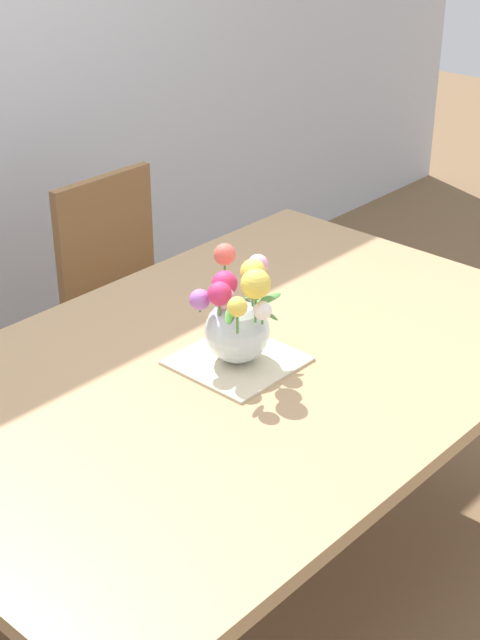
% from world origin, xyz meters
% --- Properties ---
extents(ground_plane, '(12.00, 12.00, 0.00)m').
position_xyz_m(ground_plane, '(0.00, 0.00, 0.00)').
color(ground_plane, brown).
extents(dining_table, '(1.82, 1.18, 0.77)m').
position_xyz_m(dining_table, '(0.00, 0.00, 0.69)').
color(dining_table, tan).
rests_on(dining_table, ground_plane).
extents(chair_right, '(0.42, 0.42, 0.90)m').
position_xyz_m(chair_right, '(0.45, 0.93, 0.52)').
color(chair_right, olive).
rests_on(chair_right, ground_plane).
extents(placemat, '(0.28, 0.28, 0.01)m').
position_xyz_m(placemat, '(0.00, -0.00, 0.77)').
color(placemat, beige).
rests_on(placemat, dining_table).
extents(flower_vase, '(0.24, 0.24, 0.28)m').
position_xyz_m(flower_vase, '(0.00, -0.01, 0.90)').
color(flower_vase, silver).
rests_on(flower_vase, placemat).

